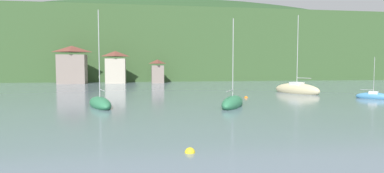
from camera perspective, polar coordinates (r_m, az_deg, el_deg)
name	(u,v)px	position (r m, az deg, el deg)	size (l,w,h in m)	color
wooded_hillside	(171,55)	(134.60, -3.86, 5.64)	(352.00, 76.69, 53.63)	#38562D
shore_building_west	(72,65)	(85.72, -20.86, 3.61)	(7.12, 4.80, 9.60)	gray
shore_building_westcentral	(116,68)	(83.85, -13.65, 3.34)	(5.24, 4.16, 8.34)	#BCB29E
shore_building_central	(158,72)	(84.12, -6.26, 2.71)	(3.30, 5.16, 6.19)	gray
sailboat_far_2	(297,90)	(54.68, 18.42, -0.55)	(5.82, 8.57, 13.35)	#CCBC8E
sailboat_far_3	(233,103)	(35.05, 7.36, -3.01)	(4.87, 6.88, 10.09)	#2D754C
sailboat_far_4	(373,96)	(49.76, 29.97, -1.58)	(3.90, 4.00, 6.03)	teal
sailboat_far_5	(100,104)	(36.18, -16.31, -2.97)	(4.05, 7.37, 10.97)	#2D754C
mooring_buoy_near	(246,98)	(44.86, 9.77, -2.05)	(0.51, 0.51, 0.51)	orange
mooring_buoy_mid	(190,153)	(16.67, -0.37, -11.88)	(0.55, 0.55, 0.55)	yellow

